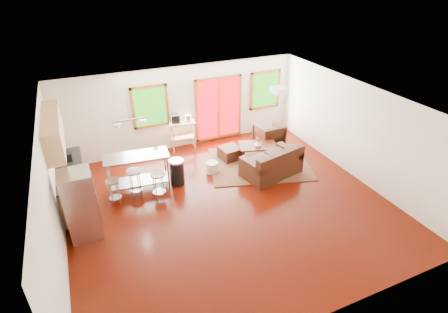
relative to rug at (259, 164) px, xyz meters
name	(u,v)px	position (x,y,z in m)	size (l,w,h in m)	color
floor	(229,204)	(-1.63, -1.43, -0.02)	(7.50, 7.00, 0.02)	#350800
ceiling	(230,105)	(-1.63, -1.43, 2.60)	(7.50, 7.00, 0.02)	white
back_wall	(182,108)	(-1.63, 2.08, 1.29)	(7.50, 0.02, 2.60)	silver
left_wall	(51,197)	(-5.39, -1.43, 1.29)	(0.02, 7.00, 2.60)	silver
right_wall	(357,131)	(2.13, -1.43, 1.29)	(0.02, 7.00, 2.60)	silver
front_wall	(326,264)	(-1.63, -4.94, 1.29)	(7.50, 0.02, 2.60)	silver
window_left	(150,107)	(-2.63, 2.03, 1.49)	(1.10, 0.05, 1.30)	#1A5C10
french_doors	(219,108)	(-0.43, 2.03, 1.09)	(1.60, 0.05, 2.10)	#BD040C
window_right	(265,90)	(1.27, 2.03, 1.49)	(1.10, 0.05, 1.30)	#1A5C10
rug	(259,164)	(0.00, 0.00, 0.00)	(2.87, 2.21, 0.03)	#455530
loveseat	(272,165)	(0.03, -0.69, 0.33)	(1.77, 1.23, 0.86)	black
coffee_table	(258,147)	(0.13, 0.35, 0.37)	(1.26, 0.97, 0.44)	#351409
armchair	(269,133)	(0.88, 0.98, 0.41)	(0.82, 0.76, 0.84)	black
ottoman	(230,153)	(-0.67, 0.65, 0.18)	(0.57, 0.57, 0.38)	black
pouf	(212,167)	(-1.44, 0.14, 0.14)	(0.35, 0.35, 0.31)	beige
vase	(258,144)	(0.08, 0.27, 0.51)	(0.25, 0.25, 0.34)	silver
book	(272,143)	(0.49, 0.16, 0.52)	(0.19, 0.02, 0.26)	maroon
cabinets	(67,169)	(-5.12, 0.27, 0.91)	(0.64, 2.24, 2.30)	tan
refrigerator	(81,205)	(-4.92, -1.17, 0.78)	(0.66, 0.62, 1.59)	#B7BABC
island	(138,166)	(-3.50, 0.10, 0.69)	(1.66, 0.80, 1.02)	#B7BABC
cup	(156,148)	(-2.95, 0.29, 1.00)	(0.12, 0.10, 0.12)	white
bar_stool_a	(113,187)	(-4.18, -0.31, 0.51)	(0.38, 0.38, 0.70)	#B7BABC
bar_stool_b	(134,178)	(-3.66, -0.21, 0.57)	(0.40, 0.40, 0.78)	#B7BABC
bar_stool_c	(158,180)	(-3.14, -0.54, 0.54)	(0.37, 0.37, 0.75)	#B7BABC
trash_can	(177,172)	(-2.52, -0.03, 0.35)	(0.48, 0.48, 0.72)	black
kitchen_cart	(181,126)	(-1.78, 1.82, 0.80)	(0.84, 0.61, 1.19)	tan
ceiling_flush	(279,90)	(-0.03, -0.83, 2.52)	(0.35, 0.35, 0.12)	white
pendant_light	(130,124)	(-3.53, 0.07, 1.88)	(0.80, 0.18, 0.79)	gray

